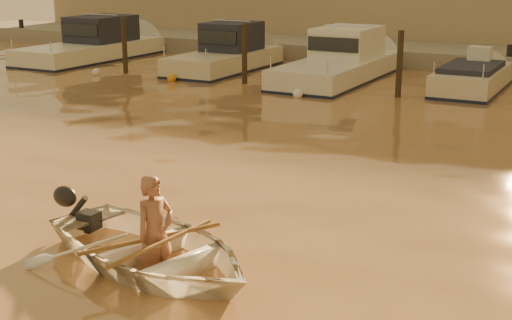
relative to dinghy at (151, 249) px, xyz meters
The scene contains 17 objects.
ground_plane 0.66m from the dinghy, 162.84° to the right, with size 160.00×160.00×0.00m, color #905E39.
dinghy is the anchor object (origin of this frame).
person 0.27m from the dinghy, 15.79° to the right, with size 0.58×0.38×1.60m, color #915B48.
outboard_motor 1.50m from the dinghy, 164.21° to the left, with size 0.90×0.40×0.70m, color black, non-canonical shape.
oar_port 0.30m from the dinghy, 15.79° to the right, with size 0.06×0.06×2.10m, color brown.
oar_starboard 0.18m from the dinghy, 15.79° to the right, with size 0.06×0.06×2.10m, color brown.
moored_boat_0 21.50m from the dinghy, 132.63° to the left, with size 2.47×7.79×1.75m, color silver, non-canonical shape.
moored_boat_1 17.80m from the dinghy, 117.25° to the left, with size 2.13×6.39×1.75m, color beige, non-canonical shape.
moored_boat_2 16.22m from the dinghy, 102.68° to the left, with size 2.36×7.87×1.75m, color silver, non-canonical shape.
moored_boat_3 15.85m from the dinghy, 86.58° to the left, with size 1.77×5.23×0.95m, color beige, non-canonical shape.
piling_0 17.57m from the dinghy, 129.14° to the left, with size 0.18×0.18×2.20m, color #2D2319.
piling_1 14.93m from the dinghy, 114.07° to the left, with size 0.18×0.18×2.20m, color #2D2319.
piling_2 13.66m from the dinghy, 93.30° to the left, with size 0.18×0.18×2.20m, color #2D2319.
fender_a 17.17m from the dinghy, 132.67° to the left, with size 0.30×0.30×0.30m, color silver.
fender_b 15.37m from the dinghy, 123.54° to the left, with size 0.30×0.30×0.30m, color orange.
fender_c 12.65m from the dinghy, 105.81° to the left, with size 0.30×0.30×0.30m, color white.
quay 21.33m from the dinghy, 91.57° to the left, with size 52.00×4.00×1.00m, color gray.
Camera 1 is at (6.00, -7.00, 3.99)m, focal length 50.00 mm.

